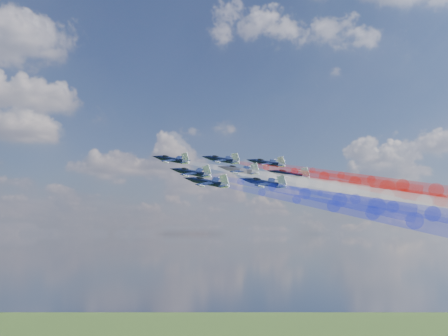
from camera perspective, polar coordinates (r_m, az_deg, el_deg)
jet_lead at (r=155.62m, az=-5.49°, el=0.88°), size 16.02×16.58×8.64m
trail_lead at (r=142.39m, az=5.09°, el=-0.96°), size 32.30×43.84×15.55m
jet_inner_left at (r=141.16m, az=-3.39°, el=-0.49°), size 16.02×16.58×8.64m
trail_inner_left at (r=129.40m, az=8.53°, el=-2.66°), size 32.30×43.84×15.55m
jet_inner_right at (r=158.55m, az=-0.22°, el=0.88°), size 16.02×16.58×8.64m
trail_inner_right at (r=147.94m, az=10.48°, el=-0.92°), size 32.30×43.84×15.55m
jet_outer_left at (r=129.76m, az=-1.71°, el=-1.52°), size 16.02×16.58×8.64m
trail_outer_left at (r=119.23m, az=11.46°, el=-3.96°), size 32.30×43.84×15.55m
jet_center_third at (r=146.52m, az=1.68°, el=-0.23°), size 16.02×16.58×8.64m
trail_center_third at (r=137.23m, az=13.41°, el=-2.25°), size 32.30×43.84×15.55m
jet_outer_right at (r=161.82m, az=4.58°, el=0.53°), size 16.02×16.58×8.64m
trail_outer_right at (r=153.67m, az=15.26°, el=-1.23°), size 32.30×43.84×15.55m
jet_rear_left at (r=133.55m, az=4.32°, el=-1.58°), size 16.02×16.58×8.64m
trail_rear_left at (r=126.07m, az=17.38°, el=-3.85°), size 32.30×43.84×15.55m
jet_rear_right at (r=150.37m, az=6.95°, el=-0.67°), size 16.02×16.58×8.64m
trail_rear_right at (r=143.80m, az=18.56°, el=-2.61°), size 32.30×43.84×15.55m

